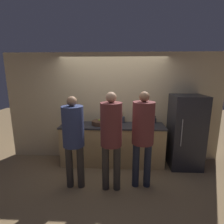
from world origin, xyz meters
name	(u,v)px	position (x,y,z in m)	size (l,w,h in m)	color
ground_plane	(112,170)	(0.00, 0.00, 0.00)	(14.00, 14.00, 0.00)	#8C704C
wall_back	(113,108)	(0.00, 0.66, 1.30)	(5.20, 0.06, 2.60)	#D6BC8C
counter	(112,144)	(0.00, 0.36, 0.48)	(2.39, 0.64, 0.95)	tan
refrigerator	(185,132)	(1.66, 0.31, 0.83)	(0.69, 0.70, 1.66)	#232328
person_left	(73,134)	(-0.66, -0.60, 1.06)	(0.38, 0.38, 1.74)	#38332D
person_center	(111,133)	(0.02, -0.64, 1.11)	(0.38, 0.38, 1.82)	#38332D
person_right	(143,130)	(0.59, -0.52, 1.11)	(0.39, 0.39, 1.82)	#232838
fruit_bowl	(99,123)	(-0.31, 0.34, 1.00)	(0.34, 0.34, 0.14)	#4C3323
utensil_crock	(122,119)	(0.23, 0.56, 1.03)	(0.13, 0.13, 0.27)	#3D424C
bottle_amber	(80,121)	(-0.77, 0.46, 1.01)	(0.08, 0.08, 0.14)	brown
bottle_dark	(155,120)	(1.01, 0.55, 1.02)	(0.06, 0.06, 0.17)	#333338
bottle_green	(70,122)	(-0.94, 0.19, 1.05)	(0.06, 0.06, 0.24)	#236033
cup_blue	(113,123)	(0.00, 0.37, 1.00)	(0.08, 0.08, 0.09)	#335184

